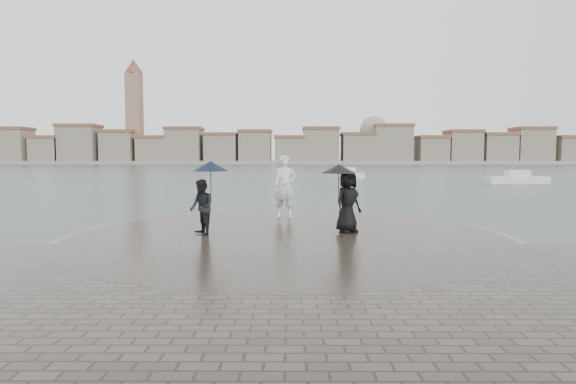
{
  "coord_description": "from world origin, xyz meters",
  "views": [
    {
      "loc": [
        0.05,
        -9.8,
        2.51
      ],
      "look_at": [
        0.0,
        4.8,
        1.45
      ],
      "focal_mm": 30.0,
      "sensor_mm": 36.0,
      "label": 1
    }
  ],
  "objects": [
    {
      "name": "boats",
      "position": [
        14.18,
        41.66,
        0.38
      ],
      "size": [
        19.07,
        16.3,
        1.5
      ],
      "color": "beige",
      "rests_on": "ground"
    },
    {
      "name": "far_skyline",
      "position": [
        -6.29,
        160.71,
        5.61
      ],
      "size": [
        260.0,
        20.0,
        37.0
      ],
      "color": "gray",
      "rests_on": "ground"
    },
    {
      "name": "statue",
      "position": [
        -0.11,
        7.21,
        1.47
      ],
      "size": [
        0.86,
        0.61,
        2.22
      ],
      "primitive_type": "imported",
      "rotation": [
        0.0,
        0.0,
        0.1
      ],
      "color": "silver",
      "rests_on": "quay_tip"
    },
    {
      "name": "visitor_left",
      "position": [
        -2.31,
        3.44,
        1.48
      ],
      "size": [
        1.22,
        1.09,
        2.04
      ],
      "color": "black",
      "rests_on": "quay_tip"
    },
    {
      "name": "visitor_right",
      "position": [
        1.64,
        3.87,
        1.48
      ],
      "size": [
        1.29,
        1.12,
        1.95
      ],
      "color": "black",
      "rests_on": "quay_tip"
    },
    {
      "name": "kerb_ring",
      "position": [
        0.0,
        3.5,
        0.16
      ],
      "size": [
        12.5,
        12.5,
        0.32
      ],
      "primitive_type": "cylinder",
      "color": "gray",
      "rests_on": "ground"
    },
    {
      "name": "ground",
      "position": [
        0.0,
        0.0,
        0.0
      ],
      "size": [
        400.0,
        400.0,
        0.0
      ],
      "primitive_type": "plane",
      "color": "#2B3835",
      "rests_on": "ground"
    },
    {
      "name": "quay_tip",
      "position": [
        0.0,
        3.5,
        0.18
      ],
      "size": [
        11.9,
        11.9,
        0.36
      ],
      "primitive_type": "cylinder",
      "color": "#2D261E",
      "rests_on": "ground"
    }
  ]
}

